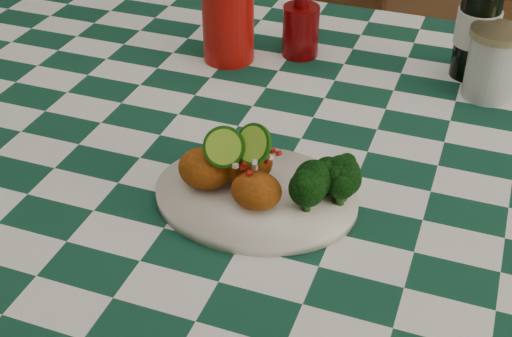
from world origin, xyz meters
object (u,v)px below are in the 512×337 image
at_px(mason_jar, 492,63).
at_px(wooden_chair_left, 280,74).
at_px(dining_table, 293,318).
at_px(fried_chicken_pile, 244,161).
at_px(red_tumbler, 228,17).
at_px(plate, 256,197).
at_px(beer_bottle, 481,9).
at_px(ketchup_bottle, 301,19).

height_order(mason_jar, wooden_chair_left, wooden_chair_left).
distance_m(dining_table, fried_chicken_pile, 0.49).
height_order(fried_chicken_pile, wooden_chair_left, wooden_chair_left).
bearing_deg(dining_table, wooden_chair_left, 110.41).
xyz_separation_m(red_tumbler, mason_jar, (0.45, 0.02, -0.02)).
bearing_deg(mason_jar, wooden_chair_left, 134.89).
xyz_separation_m(dining_table, fried_chicken_pile, (-0.03, -0.17, 0.46)).
bearing_deg(plate, fried_chicken_pile, 180.00).
distance_m(red_tumbler, wooden_chair_left, 0.70).
xyz_separation_m(red_tumbler, beer_bottle, (0.42, 0.09, 0.04)).
bearing_deg(dining_table, red_tumbler, 134.00).
bearing_deg(plate, beer_bottle, 64.20).
distance_m(plate, ketchup_bottle, 0.45).
bearing_deg(red_tumbler, beer_bottle, 11.74).
xyz_separation_m(red_tumbler, wooden_chair_left, (-0.08, 0.56, -0.41)).
bearing_deg(fried_chicken_pile, plate, -0.00).
distance_m(red_tumbler, mason_jar, 0.45).
distance_m(red_tumbler, ketchup_bottle, 0.13).
height_order(ketchup_bottle, wooden_chair_left, ketchup_bottle).
height_order(fried_chicken_pile, mason_jar, mason_jar).
xyz_separation_m(dining_table, beer_bottle, (0.21, 0.30, 0.52)).
height_order(mason_jar, beer_bottle, beer_bottle).
height_order(fried_chicken_pile, red_tumbler, red_tumbler).
distance_m(ketchup_bottle, beer_bottle, 0.31).
bearing_deg(plate, ketchup_bottle, 99.77).
bearing_deg(wooden_chair_left, red_tumbler, -72.40).
bearing_deg(plate, wooden_chair_left, 106.37).
height_order(red_tumbler, wooden_chair_left, red_tumbler).
bearing_deg(dining_table, plate, -93.64).
bearing_deg(beer_bottle, ketchup_bottle, -174.95).
bearing_deg(wooden_chair_left, plate, -64.59).
bearing_deg(ketchup_bottle, wooden_chair_left, 111.80).
distance_m(fried_chicken_pile, ketchup_bottle, 0.44).
distance_m(plate, fried_chicken_pile, 0.06).
height_order(ketchup_bottle, beer_bottle, beer_bottle).
bearing_deg(dining_table, ketchup_bottle, 107.76).
bearing_deg(wooden_chair_left, mason_jar, -36.07).
bearing_deg(fried_chicken_pile, red_tumbler, 114.74).
distance_m(red_tumbler, beer_bottle, 0.43).
xyz_separation_m(mason_jar, wooden_chair_left, (-0.54, 0.54, -0.39)).
bearing_deg(wooden_chair_left, dining_table, -60.55).
distance_m(fried_chicken_pile, wooden_chair_left, 1.05).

